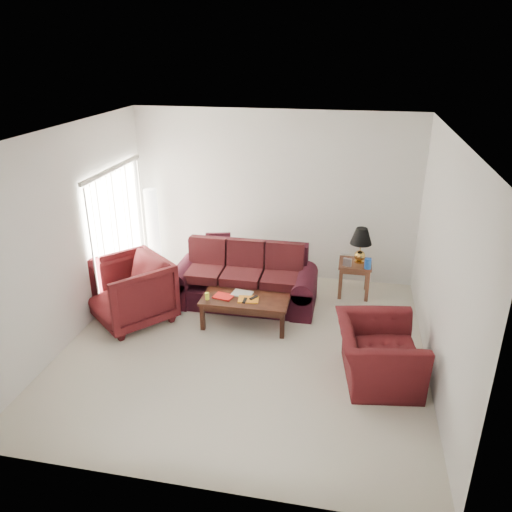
{
  "coord_description": "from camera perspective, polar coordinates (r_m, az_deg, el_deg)",
  "views": [
    {
      "loc": [
        1.34,
        -5.9,
        3.98
      ],
      "look_at": [
        0.0,
        0.85,
        1.05
      ],
      "focal_mm": 35.0,
      "sensor_mm": 36.0,
      "label": 1
    }
  ],
  "objects": [
    {
      "name": "throw_pillow",
      "position": [
        8.73,
        -4.32,
        1.25
      ],
      "size": [
        0.47,
        0.31,
        0.45
      ],
      "primitive_type": "cube",
      "rotation": [
        -0.21,
        0.0,
        0.24
      ],
      "color": "black",
      "rests_on": "sofa"
    },
    {
      "name": "coffee_table",
      "position": [
        7.65,
        -1.17,
        -6.3
      ],
      "size": [
        1.33,
        0.68,
        0.46
      ],
      "primitive_type": null,
      "rotation": [
        0.0,
        0.0,
        0.02
      ],
      "color": "black",
      "rests_on": "ground"
    },
    {
      "name": "armchair_left",
      "position": [
        7.86,
        -14.16,
        -3.93
      ],
      "size": [
        1.54,
        1.54,
        1.01
      ],
      "primitive_type": "imported",
      "rotation": [
        0.0,
        0.0,
        -0.7
      ],
      "color": "#430F12",
      "rests_on": "ground"
    },
    {
      "name": "floor",
      "position": [
        7.24,
        -1.33,
        -10.29
      ],
      "size": [
        5.0,
        5.0,
        0.0
      ],
      "primitive_type": "plane",
      "color": "beige",
      "rests_on": "ground"
    },
    {
      "name": "sofa",
      "position": [
        8.14,
        -1.47,
        -2.38
      ],
      "size": [
        2.42,
        1.17,
        0.96
      ],
      "primitive_type": null,
      "rotation": [
        0.0,
        0.0,
        -0.06
      ],
      "color": "black",
      "rests_on": "ground"
    },
    {
      "name": "magazine_orange",
      "position": [
        7.46,
        -0.88,
        -4.99
      ],
      "size": [
        0.33,
        0.26,
        0.02
      ],
      "primitive_type": "cube",
      "rotation": [
        0.0,
        0.0,
        0.12
      ],
      "color": "orange",
      "rests_on": "coffee_table"
    },
    {
      "name": "end_table",
      "position": [
        8.68,
        11.14,
        -2.52
      ],
      "size": [
        0.57,
        0.57,
        0.59
      ],
      "primitive_type": null,
      "rotation": [
        0.0,
        0.0,
        0.05
      ],
      "color": "#59301E",
      "rests_on": "ground"
    },
    {
      "name": "table_lamp",
      "position": [
        8.47,
        11.86,
        1.19
      ],
      "size": [
        0.38,
        0.38,
        0.61
      ],
      "primitive_type": null,
      "rotation": [
        0.0,
        0.0,
        -0.05
      ],
      "color": "gold",
      "rests_on": "end_table"
    },
    {
      "name": "magazine_red",
      "position": [
        7.57,
        -3.73,
        -4.63
      ],
      "size": [
        0.33,
        0.27,
        0.02
      ],
      "primitive_type": "cube",
      "rotation": [
        0.0,
        0.0,
        -0.21
      ],
      "color": "red",
      "rests_on": "coffee_table"
    },
    {
      "name": "picture_frame",
      "position": [
        8.69,
        10.26,
        0.27
      ],
      "size": [
        0.19,
        0.2,
        0.05
      ],
      "primitive_type": "cube",
      "rotation": [
        1.36,
        0.0,
        0.53
      ],
      "color": "silver",
      "rests_on": "end_table"
    },
    {
      "name": "yellow_glass",
      "position": [
        7.5,
        -5.6,
        -4.58
      ],
      "size": [
        0.08,
        0.08,
        0.11
      ],
      "primitive_type": "cylinder",
      "rotation": [
        0.0,
        0.0,
        -0.36
      ],
      "color": "#F0FF38",
      "rests_on": "coffee_table"
    },
    {
      "name": "remote_a",
      "position": [
        7.4,
        -1.3,
        -5.1
      ],
      "size": [
        0.05,
        0.16,
        0.02
      ],
      "primitive_type": "cube",
      "rotation": [
        0.0,
        0.0,
        -0.0
      ],
      "color": "black",
      "rests_on": "coffee_table"
    },
    {
      "name": "blue_canister",
      "position": [
        8.34,
        12.66,
        -0.85
      ],
      "size": [
        0.14,
        0.14,
        0.17
      ],
      "primitive_type": "cylinder",
      "rotation": [
        0.0,
        0.0,
        -0.29
      ],
      "color": "blue",
      "rests_on": "end_table"
    },
    {
      "name": "clock",
      "position": [
        8.37,
        10.4,
        -0.71
      ],
      "size": [
        0.14,
        0.08,
        0.14
      ],
      "primitive_type": "cube",
      "rotation": [
        0.0,
        0.0,
        -0.28
      ],
      "color": "#AEADB2",
      "rests_on": "end_table"
    },
    {
      "name": "magazine_white",
      "position": [
        7.63,
        -1.61,
        -4.31
      ],
      "size": [
        0.34,
        0.27,
        0.02
      ],
      "primitive_type": "cube",
      "rotation": [
        0.0,
        0.0,
        -0.17
      ],
      "color": "beige",
      "rests_on": "coffee_table"
    },
    {
      "name": "floor_lamp",
      "position": [
        9.29,
        -11.67,
        2.71
      ],
      "size": [
        0.31,
        0.31,
        1.64
      ],
      "primitive_type": null,
      "rotation": [
        0.0,
        0.0,
        -0.16
      ],
      "color": "white",
      "rests_on": "ground"
    },
    {
      "name": "blinds",
      "position": [
        8.62,
        -15.39,
        2.56
      ],
      "size": [
        0.1,
        2.0,
        2.16
      ],
      "primitive_type": "cube",
      "color": "silver",
      "rests_on": "ground"
    },
    {
      "name": "remote_b",
      "position": [
        7.48,
        -0.25,
        -4.76
      ],
      "size": [
        0.12,
        0.15,
        0.02
      ],
      "primitive_type": "cube",
      "rotation": [
        0.0,
        0.0,
        -0.56
      ],
      "color": "black",
      "rests_on": "coffee_table"
    },
    {
      "name": "armchair_right",
      "position": [
        6.61,
        13.76,
        -10.75
      ],
      "size": [
        1.17,
        1.3,
        0.75
      ],
      "primitive_type": "imported",
      "rotation": [
        0.0,
        0.0,
        1.72
      ],
      "color": "#420F12",
      "rests_on": "ground"
    }
  ]
}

